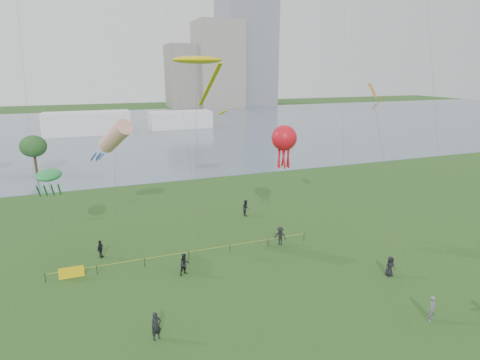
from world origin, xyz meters
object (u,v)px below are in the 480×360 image
object	(u,v)px
kite_stingray	(198,61)
kite_octopus	(284,139)
fence	(120,265)
kite_flyer	(432,309)

from	to	relation	value
kite_stingray	kite_octopus	xyz separation A→B (m)	(6.50, -6.85, -7.21)
fence	kite_octopus	world-z (taller)	kite_octopus
fence	kite_octopus	xyz separation A→B (m)	(15.95, 0.84, 9.98)
fence	kite_stingray	world-z (taller)	kite_stingray
fence	kite_flyer	distance (m)	24.80
kite_octopus	kite_flyer	bearing A→B (deg)	-61.67
fence	kite_octopus	bearing A→B (deg)	3.01
fence	kite_stingray	xyz separation A→B (m)	(9.45, 7.69, 17.19)
fence	kite_octopus	size ratio (longest dim) A/B	2.04
kite_flyer	kite_stingray	size ratio (longest dim) A/B	0.10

